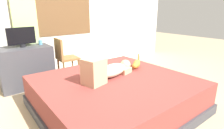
# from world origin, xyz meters

# --- Properties ---
(ground_plane) EXTENTS (16.00, 16.00, 0.00)m
(ground_plane) POSITION_xyz_m (0.00, 0.00, 0.00)
(ground_plane) COLOR tan
(back_wall_with_window) EXTENTS (6.40, 0.14, 2.90)m
(back_wall_with_window) POSITION_xyz_m (0.00, 2.21, 1.45)
(back_wall_with_window) COLOR silver
(back_wall_with_window) RESTS_ON ground
(bed) EXTENTS (2.04, 1.94, 0.45)m
(bed) POSITION_xyz_m (-0.12, 0.14, 0.22)
(bed) COLOR #38383D
(bed) RESTS_ON ground
(person_lying) EXTENTS (0.94, 0.45, 0.34)m
(person_lying) POSITION_xyz_m (-0.16, 0.25, 0.57)
(person_lying) COLOR #CCB299
(person_lying) RESTS_ON bed
(cat) EXTENTS (0.31, 0.24, 0.21)m
(cat) POSITION_xyz_m (0.47, 0.32, 0.52)
(cat) COLOR #C67A2D
(cat) RESTS_ON bed
(desk) EXTENTS (0.90, 0.56, 0.74)m
(desk) POSITION_xyz_m (-0.90, 1.81, 0.37)
(desk) COLOR #38383D
(desk) RESTS_ON ground
(tv_monitor) EXTENTS (0.48, 0.10, 0.35)m
(tv_monitor) POSITION_xyz_m (-0.90, 1.81, 0.92)
(tv_monitor) COLOR black
(tv_monitor) RESTS_ON desk
(cup) EXTENTS (0.07, 0.07, 0.09)m
(cup) POSITION_xyz_m (-0.57, 1.87, 0.78)
(cup) COLOR teal
(cup) RESTS_ON desk
(chair_by_desk) EXTENTS (0.40, 0.40, 0.86)m
(chair_by_desk) POSITION_xyz_m (-0.23, 1.60, 0.51)
(chair_by_desk) COLOR brown
(chair_by_desk) RESTS_ON ground
(curtain_left) EXTENTS (0.44, 0.06, 2.46)m
(curtain_left) POSITION_xyz_m (-0.75, 2.09, 1.23)
(curtain_left) COLOR #ADCC75
(curtain_left) RESTS_ON ground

